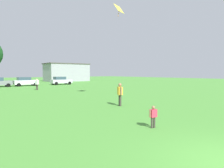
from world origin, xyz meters
TOP-DOWN VIEW (x-y plane):
  - ground_plane at (0.00, 30.00)m, footprint 160.00×160.00m
  - child_kite_flyer at (1.03, 3.84)m, footprint 0.48×0.22m
  - adult_bystander at (3.67, 9.26)m, footprint 0.54×0.74m
  - bystander_near_trees at (2.99, 27.12)m, footprint 0.42×0.75m
  - kite at (6.32, 12.56)m, footprint 1.29×0.90m
  - parked_car_white_2 at (3.92, 37.21)m, footprint 4.30×2.02m
  - parked_car_silver_3 at (10.91, 36.98)m, footprint 4.30×2.02m
  - house_left at (19.21, 52.04)m, footprint 12.37×7.15m

SIDE VIEW (x-z plane):
  - ground_plane at x=0.00m, z-range 0.00..0.00m
  - child_kite_flyer at x=1.03m, z-range 0.09..1.11m
  - parked_car_white_2 at x=3.92m, z-range 0.02..1.70m
  - parked_car_silver_3 at x=10.91m, z-range 0.02..1.70m
  - bystander_near_trees at x=2.99m, z-range 0.15..1.77m
  - adult_bystander at x=3.67m, z-range 0.16..1.88m
  - house_left at x=19.21m, z-range 0.01..5.25m
  - kite at x=6.32m, z-range 7.96..9.07m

